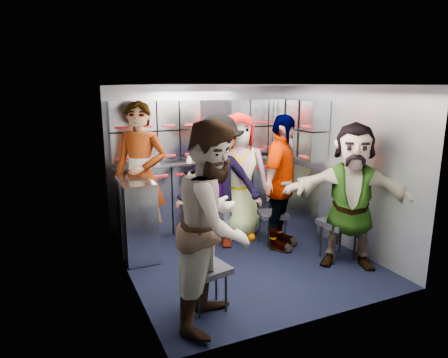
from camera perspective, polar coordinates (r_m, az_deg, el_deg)
name	(u,v)px	position (r m, az deg, el deg)	size (l,w,h in m)	color
floor	(243,257)	(5.10, 2.76, -11.09)	(3.00, 3.00, 0.00)	black
wall_back	(200,156)	(6.11, -3.50, 3.30)	(2.80, 0.04, 2.10)	#969BA4
wall_left	(126,187)	(4.33, -13.87, -1.15)	(0.04, 3.00, 2.10)	#969BA4
wall_right	(338,166)	(5.53, 15.94, 1.78)	(0.04, 3.00, 2.10)	#969BA4
ceiling	(245,85)	(4.65, 3.05, 13.24)	(2.80, 3.00, 0.02)	silver
cart_bank_back	(205,194)	(6.04, -2.72, -2.21)	(2.68, 0.38, 0.99)	#989CA7
cart_bank_left	(137,219)	(5.05, -12.35, -5.60)	(0.38, 0.76, 0.99)	#989CA7
counter	(205,161)	(5.93, -2.78, 2.65)	(2.68, 0.42, 0.03)	#B8BBC0
locker_bank_back	(203,128)	(5.91, -3.04, 7.28)	(2.68, 0.28, 0.82)	#989CA7
locker_bank_right	(299,129)	(5.93, 10.73, 7.08)	(0.28, 1.00, 0.82)	#989CA7
right_cabinet	(301,196)	(6.03, 10.88, -2.42)	(0.28, 1.20, 1.00)	#989CA7
coffee_niche	(213,129)	(6.04, -1.64, 7.22)	(0.46, 0.16, 0.84)	black
red_latch_strip	(210,172)	(5.77, -2.03, 1.01)	(2.60, 0.02, 0.03)	maroon
jump_seat_near_left	(208,272)	(3.86, -2.34, -13.07)	(0.43, 0.42, 0.44)	black
jump_seat_mid_left	(214,215)	(5.45, -1.47, -5.18)	(0.46, 0.44, 0.43)	black
jump_seat_center	(233,206)	(5.80, 1.25, -3.86)	(0.39, 0.37, 0.45)	black
jump_seat_mid_right	(273,216)	(5.45, 6.98, -5.25)	(0.44, 0.43, 0.43)	black
jump_seat_near_right	(339,225)	(5.10, 16.08, -6.32)	(0.45, 0.43, 0.49)	black
attendant_standing	(141,176)	(5.23, -11.78, 0.36)	(0.70, 0.46, 1.92)	black
attendant_arc_a	(215,225)	(3.50, -1.31, -6.53)	(0.88, 0.69, 1.82)	black
attendant_arc_b	(219,183)	(5.15, -0.73, -0.56)	(1.12, 0.65, 1.74)	black
attendant_arc_c	(238,176)	(5.52, 2.08, 0.39)	(0.85, 0.56, 1.75)	black
attendant_arc_d	(281,183)	(5.17, 8.16, -0.58)	(1.03, 0.43, 1.75)	black
attendant_arc_e	(351,196)	(4.85, 17.75, -2.31)	(1.58, 0.50, 1.70)	black
bottle_left	(157,156)	(5.64, -9.50, 3.25)	(0.07, 0.07, 0.22)	white
bottle_mid	(194,153)	(5.79, -4.38, 3.77)	(0.07, 0.07, 0.25)	white
bottle_right	(259,148)	(6.23, 5.00, 4.49)	(0.06, 0.06, 0.26)	white
cup_left	(189,159)	(5.77, -5.07, 2.93)	(0.08, 0.08, 0.09)	beige
cup_right	(277,151)	(6.39, 7.52, 3.95)	(0.07, 0.07, 0.11)	beige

